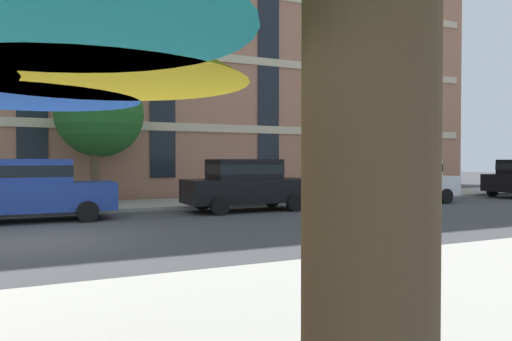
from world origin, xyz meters
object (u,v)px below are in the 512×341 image
sedan_black (247,183)px  sedan_blue (32,188)px  sedan_white (405,180)px  street_tree_middle (98,114)px

sedan_black → sedan_blue: bearing=180.0°
sedan_black → sedan_white: same height
sedan_black → street_tree_middle: 6.32m
sedan_blue → sedan_black: size_ratio=1.00×
sedan_blue → street_tree_middle: (2.23, 3.70, 2.55)m
sedan_black → street_tree_middle: bearing=140.3°
sedan_blue → street_tree_middle: bearing=58.9°
sedan_black → street_tree_middle: size_ratio=0.86×
sedan_white → sedan_black: bearing=180.0°
street_tree_middle → sedan_white: bearing=-17.8°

